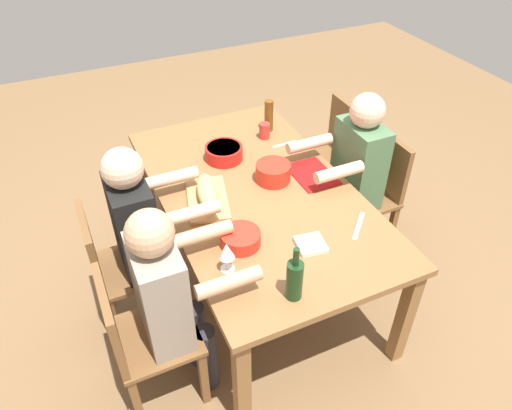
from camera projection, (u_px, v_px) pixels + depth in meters
name	position (u px, v px, depth m)	size (l,w,h in m)	color
ground_plane	(256.00, 277.00, 3.23)	(8.00, 8.00, 0.00)	brown
dining_table	(256.00, 200.00, 2.81)	(1.87, 1.06, 0.74)	olive
chair_far_left	(138.00, 336.00, 2.28)	(0.40, 0.40, 0.85)	brown
diner_far_left	(170.00, 294.00, 2.21)	(0.41, 0.53, 1.20)	#2D2D38
chair_near_center	(372.00, 189.00, 3.20)	(0.40, 0.40, 0.85)	brown
diner_near_center	(353.00, 169.00, 3.01)	(0.41, 0.53, 1.20)	#2D2D38
chair_far_center	(116.00, 266.00, 2.65)	(0.40, 0.40, 0.85)	brown
diner_far_center	(143.00, 227.00, 2.57)	(0.41, 0.53, 1.20)	#2D2D38
chair_near_right	(331.00, 151.00, 3.57)	(0.40, 0.40, 0.85)	brown
serving_bowl_salad	(273.00, 171.00, 2.80)	(0.21, 0.21, 0.11)	red
serving_bowl_fruit	(241.00, 238.00, 2.38)	(0.20, 0.20, 0.08)	red
serving_bowl_greens	(224.00, 152.00, 2.99)	(0.24, 0.24, 0.09)	red
cutting_board	(207.00, 199.00, 2.68)	(0.40, 0.22, 0.02)	tan
bread_loaf	(207.00, 191.00, 2.65)	(0.32, 0.11, 0.09)	tan
wine_bottle	(294.00, 279.00, 2.08)	(0.08, 0.08, 0.29)	#193819
beer_bottle	(269.00, 116.00, 3.23)	(0.06, 0.06, 0.22)	brown
wine_glass	(227.00, 252.00, 2.20)	(0.08, 0.08, 0.17)	silver
placemat_near_center	(312.00, 174.00, 2.88)	(0.32, 0.23, 0.01)	maroon
cup_near_right	(265.00, 131.00, 3.19)	(0.07, 0.07, 0.11)	red
fork_near_right	(284.00, 144.00, 3.15)	(0.02, 0.17, 0.01)	silver
carving_knife	(358.00, 226.00, 2.51)	(0.23, 0.02, 0.01)	silver
napkin_stack	(311.00, 244.00, 2.39)	(0.14, 0.14, 0.02)	white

